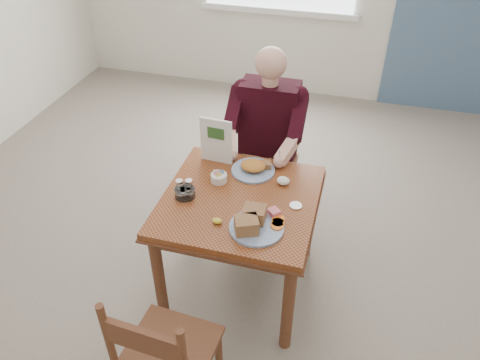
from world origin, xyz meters
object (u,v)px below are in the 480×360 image
(diner, at_px, (267,129))
(near_plate, at_px, (254,222))
(chair_near, at_px, (165,357))
(far_plate, at_px, (254,168))
(table, at_px, (240,212))
(chair_far, at_px, (268,161))

(diner, xyz_separation_m, near_plate, (0.15, -0.93, -0.02))
(chair_near, height_order, far_plate, chair_near)
(chair_near, distance_m, diner, 1.68)
(near_plate, bearing_deg, table, 122.80)
(table, height_order, near_plate, near_plate)
(table, height_order, diner, diner)
(table, bearing_deg, far_plate, 86.72)
(chair_far, height_order, diner, diner)
(chair_far, distance_m, diner, 0.34)
(far_plate, bearing_deg, chair_far, 91.80)
(table, height_order, chair_far, chair_far)
(chair_far, bearing_deg, diner, -89.99)
(diner, relative_size, far_plate, 4.06)
(chair_far, height_order, chair_near, same)
(diner, xyz_separation_m, far_plate, (0.02, -0.43, -0.03))
(near_plate, relative_size, far_plate, 1.09)
(diner, bearing_deg, chair_far, 90.01)
(table, relative_size, chair_far, 0.97)
(chair_far, distance_m, far_plate, 0.60)
(diner, distance_m, far_plate, 0.43)
(chair_far, relative_size, chair_near, 1.00)
(table, distance_m, near_plate, 0.31)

